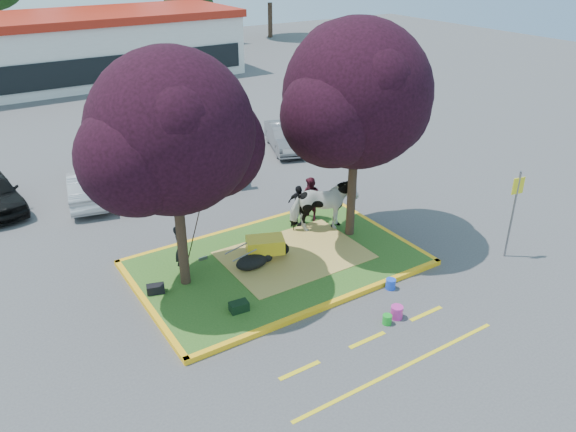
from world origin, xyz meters
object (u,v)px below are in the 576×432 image
calf (252,262)px  sign_post (515,204)px  handler (181,249)px  bucket_green (387,319)px  bucket_pink (397,312)px  cow (323,206)px  wheelbarrow (266,245)px  car_silver (87,186)px  bucket_blue (391,284)px

calf → sign_post: (7.07, -3.39, 1.40)m
calf → handler: bearing=169.9°
bucket_green → bucket_pink: (0.38, 0.06, 0.04)m
cow → wheelbarrow: cow is taller
sign_post → car_silver: bearing=142.6°
calf → bucket_green: 4.35m
calf → wheelbarrow: 0.67m
handler → sign_post: 9.89m
cow → sign_post: bearing=-117.7°
wheelbarrow → bucket_pink: size_ratio=5.72×
wheelbarrow → bucket_blue: bearing=-30.7°
sign_post → bucket_green: bearing=-162.4°
handler → bucket_blue: bearing=-108.6°
bucket_blue → calf: bearing=135.2°
sign_post → car_silver: size_ratio=0.78×
bucket_green → bucket_pink: 0.38m
handler → wheelbarrow: size_ratio=0.75×
sign_post → bucket_green: (-5.37, -0.61, -1.64)m
handler → sign_post: (8.85, -4.33, 0.88)m
bucket_green → bucket_blue: (1.16, 1.16, 0.02)m
wheelbarrow → bucket_green: wheelbarrow is taller
calf → sign_post: bearing=-8.0°
calf → bucket_pink: (2.07, -3.94, -0.20)m
cow → bucket_blue: (-0.27, -3.66, -0.89)m
handler → bucket_green: bearing=-124.3°
bucket_blue → handler: bearing=140.9°
bucket_green → handler: bearing=125.2°
car_silver → bucket_blue: bearing=130.7°
bucket_green → car_silver: 12.48m
wheelbarrow → car_silver: bearing=135.7°
cow → bucket_green: cow is taller
cow → car_silver: cow is taller
calf → bucket_pink: size_ratio=2.95×
calf → bucket_blue: calf is taller
cow → handler: 4.91m
handler → bucket_pink: (3.86, -4.88, -0.72)m
cow → handler: size_ratio=1.43×
wheelbarrow → sign_post: sign_post is taller
wheelbarrow → sign_post: (6.49, -3.57, 1.10)m
bucket_pink → car_silver: size_ratio=0.09×
calf → cow: bearing=32.4°
cow → sign_post: sign_post is taller
sign_post → bucket_blue: 4.55m
calf → bucket_green: calf is taller
handler → bucket_green: (3.48, -4.93, -0.76)m
cow → sign_post: 5.82m
wheelbarrow → bucket_pink: bearing=-47.8°
cow → sign_post: (3.94, -4.21, 0.72)m
calf → car_silver: bearing=126.9°
cow → calf: bearing=123.9°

